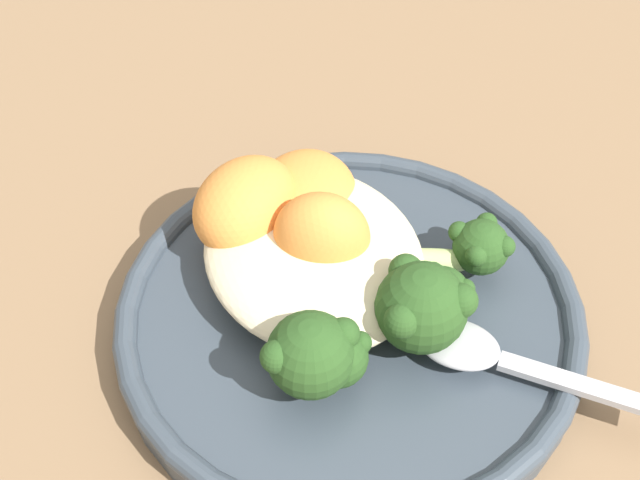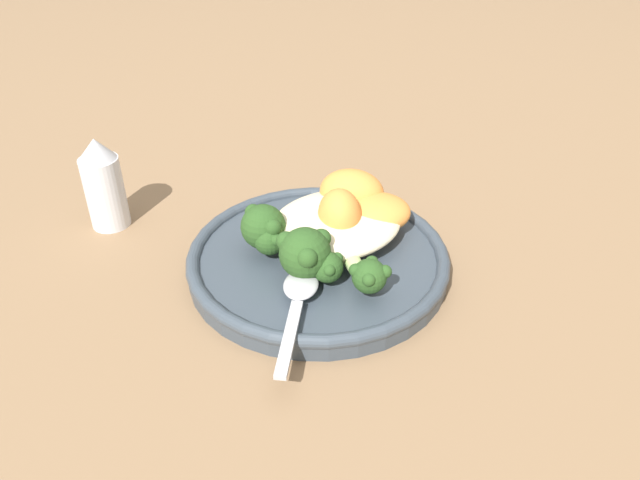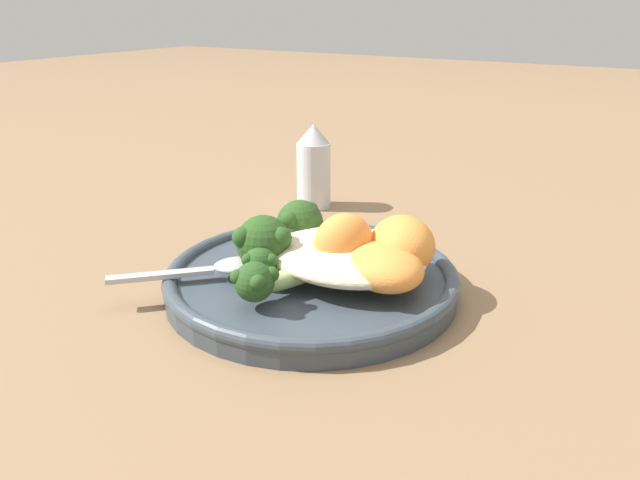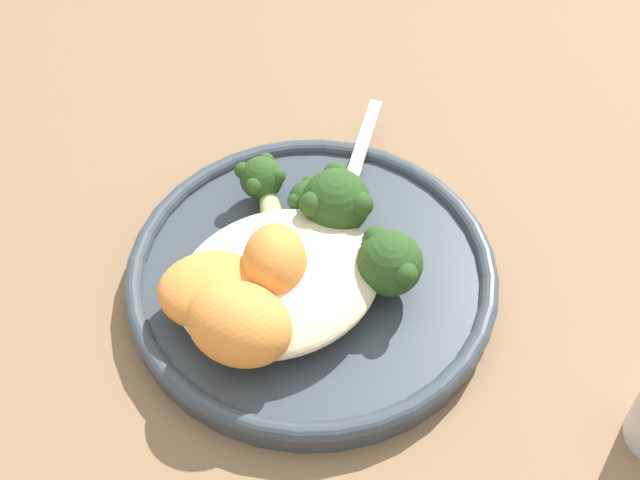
% 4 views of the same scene
% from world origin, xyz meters
% --- Properties ---
extents(ground_plane, '(4.00, 4.00, 0.00)m').
position_xyz_m(ground_plane, '(0.00, 0.00, 0.00)').
color(ground_plane, '#846647').
extents(plate, '(0.23, 0.23, 0.02)m').
position_xyz_m(plate, '(0.01, -0.01, 0.01)').
color(plate, '#38424C').
rests_on(plate, ground_plane).
extents(quinoa_mound, '(0.13, 0.11, 0.03)m').
position_xyz_m(quinoa_mound, '(-0.02, -0.02, 0.04)').
color(quinoa_mound, beige).
rests_on(quinoa_mound, plate).
extents(broccoli_stalk_0, '(0.10, 0.09, 0.04)m').
position_xyz_m(broccoli_stalk_0, '(0.03, -0.04, 0.04)').
color(broccoli_stalk_0, '#ADC675').
rests_on(broccoli_stalk_0, plate).
extents(broccoli_stalk_1, '(0.09, 0.06, 0.03)m').
position_xyz_m(broccoli_stalk_1, '(0.03, -0.03, 0.03)').
color(broccoli_stalk_1, '#ADC675').
rests_on(broccoli_stalk_1, plate).
extents(broccoli_stalk_2, '(0.10, 0.05, 0.04)m').
position_xyz_m(broccoli_stalk_2, '(0.03, 0.01, 0.04)').
color(broccoli_stalk_2, '#ADC675').
rests_on(broccoli_stalk_2, plate).
extents(broccoli_stalk_3, '(0.08, 0.07, 0.03)m').
position_xyz_m(broccoli_stalk_3, '(0.01, 0.02, 0.03)').
color(broccoli_stalk_3, '#ADC675').
rests_on(broccoli_stalk_3, plate).
extents(broccoli_stalk_4, '(0.05, 0.08, 0.03)m').
position_xyz_m(broccoli_stalk_4, '(0.01, 0.05, 0.03)').
color(broccoli_stalk_4, '#ADC675').
rests_on(broccoli_stalk_4, plate).
extents(sweet_potato_chunk_0, '(0.06, 0.06, 0.05)m').
position_xyz_m(sweet_potato_chunk_0, '(-0.02, -0.02, 0.05)').
color(sweet_potato_chunk_0, orange).
rests_on(sweet_potato_chunk_0, plate).
extents(sweet_potato_chunk_1, '(0.09, 0.08, 0.03)m').
position_xyz_m(sweet_potato_chunk_1, '(-0.06, -0.01, 0.04)').
color(sweet_potato_chunk_1, orange).
rests_on(sweet_potato_chunk_1, plate).
extents(sweet_potato_chunk_2, '(0.08, 0.08, 0.04)m').
position_xyz_m(sweet_potato_chunk_2, '(-0.06, -0.04, 0.04)').
color(sweet_potato_chunk_2, orange).
rests_on(sweet_potato_chunk_2, plate).
extents(spoon, '(0.10, 0.10, 0.01)m').
position_xyz_m(spoon, '(0.06, 0.03, 0.03)').
color(spoon, '#B7B7BC').
rests_on(spoon, plate).
extents(salt_shaker, '(0.04, 0.04, 0.09)m').
position_xyz_m(salt_shaker, '(0.12, -0.20, 0.05)').
color(salt_shaker, silver).
rests_on(salt_shaker, ground_plane).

